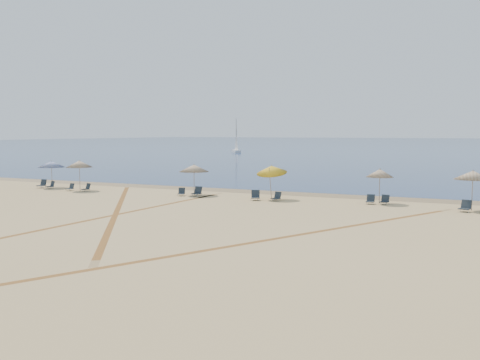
% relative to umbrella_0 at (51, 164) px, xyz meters
% --- Properties ---
extents(ground, '(160.00, 160.00, 0.00)m').
position_rel_umbrella_0_xyz_m(ground, '(17.95, -19.42, -2.07)').
color(ground, tan).
rests_on(ground, ground).
extents(ocean, '(500.00, 500.00, 0.00)m').
position_rel_umbrella_0_xyz_m(ocean, '(17.95, 205.58, -2.06)').
color(ocean, '#0C2151').
rests_on(ocean, ground).
extents(wet_sand, '(500.00, 500.00, 0.00)m').
position_rel_umbrella_0_xyz_m(wet_sand, '(17.95, 4.58, -2.07)').
color(wet_sand, olive).
rests_on(wet_sand, ground).
extents(umbrella_0, '(2.30, 2.30, 2.41)m').
position_rel_umbrella_0_xyz_m(umbrella_0, '(0.00, 0.00, 0.00)').
color(umbrella_0, gray).
rests_on(umbrella_0, ground).
extents(umbrella_1, '(2.19, 2.19, 2.56)m').
position_rel_umbrella_0_xyz_m(umbrella_1, '(3.82, -0.78, 0.15)').
color(umbrella_1, gray).
rests_on(umbrella_1, ground).
extents(umbrella_2, '(2.34, 2.34, 2.42)m').
position_rel_umbrella_0_xyz_m(umbrella_2, '(14.05, 0.51, 0.01)').
color(umbrella_2, gray).
rests_on(umbrella_2, ground).
extents(umbrella_3, '(2.23, 2.30, 2.70)m').
position_rel_umbrella_0_xyz_m(umbrella_3, '(20.50, 0.52, 0.11)').
color(umbrella_3, gray).
rests_on(umbrella_3, ground).
extents(umbrella_4, '(1.86, 1.86, 2.42)m').
position_rel_umbrella_0_xyz_m(umbrella_4, '(28.06, 1.49, 0.01)').
color(umbrella_4, gray).
rests_on(umbrella_4, ground).
extents(umbrella_5, '(2.28, 2.28, 2.56)m').
position_rel_umbrella_0_xyz_m(umbrella_5, '(33.90, 0.44, 0.15)').
color(umbrella_5, gray).
rests_on(umbrella_5, ground).
extents(chair_0, '(0.61, 0.71, 0.73)m').
position_rel_umbrella_0_xyz_m(chair_0, '(-0.72, -0.43, -1.75)').
color(chair_0, black).
rests_on(chair_0, ground).
extents(chair_1, '(0.72, 0.78, 0.66)m').
position_rel_umbrella_0_xyz_m(chair_1, '(0.52, -0.66, -1.78)').
color(chair_1, black).
rests_on(chair_1, ground).
extents(chair_2, '(0.58, 0.65, 0.60)m').
position_rel_umbrella_0_xyz_m(chair_2, '(3.18, -1.20, -1.80)').
color(chair_2, black).
rests_on(chair_2, ground).
extents(chair_3, '(0.73, 0.78, 0.66)m').
position_rel_umbrella_0_xyz_m(chair_3, '(4.78, -1.07, -1.78)').
color(chair_3, black).
rests_on(chair_3, ground).
extents(chair_4, '(0.69, 0.73, 0.61)m').
position_rel_umbrella_0_xyz_m(chair_4, '(13.44, -0.39, -1.80)').
color(chair_4, black).
rests_on(chair_4, ground).
extents(chair_5, '(0.64, 0.74, 0.73)m').
position_rel_umbrella_0_xyz_m(chair_5, '(14.66, -0.11, -1.75)').
color(chair_5, black).
rests_on(chair_5, ground).
extents(chair_6, '(0.82, 0.88, 0.72)m').
position_rel_umbrella_0_xyz_m(chair_6, '(19.67, -0.52, -1.75)').
color(chair_6, black).
rests_on(chair_6, ground).
extents(chair_7, '(0.69, 0.75, 0.64)m').
position_rel_umbrella_0_xyz_m(chair_7, '(21.20, -0.27, -1.79)').
color(chair_7, black).
rests_on(chair_7, ground).
extents(chair_8, '(0.55, 0.64, 0.65)m').
position_rel_umbrella_0_xyz_m(chair_8, '(27.58, 0.86, -1.79)').
color(chair_8, black).
rests_on(chair_8, ground).
extents(chair_9, '(0.61, 0.69, 0.64)m').
position_rel_umbrella_0_xyz_m(chair_9, '(28.50, 1.10, -1.79)').
color(chair_9, black).
rests_on(chair_9, ground).
extents(chair_10, '(0.79, 0.86, 0.73)m').
position_rel_umbrella_0_xyz_m(chair_10, '(33.56, -0.28, -1.75)').
color(chair_10, black).
rests_on(chair_10, ground).
extents(sailboat_1, '(4.20, 5.27, 8.09)m').
position_rel_umbrella_0_xyz_m(sailboat_1, '(-18.69, 79.19, 0.38)').
color(sailboat_1, white).
rests_on(sailboat_1, ocean).
extents(tire_tracks, '(51.39, 43.39, 0.00)m').
position_rel_umbrella_0_xyz_m(tire_tracks, '(18.03, -11.01, -2.07)').
color(tire_tracks, tan).
rests_on(tire_tracks, ground).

